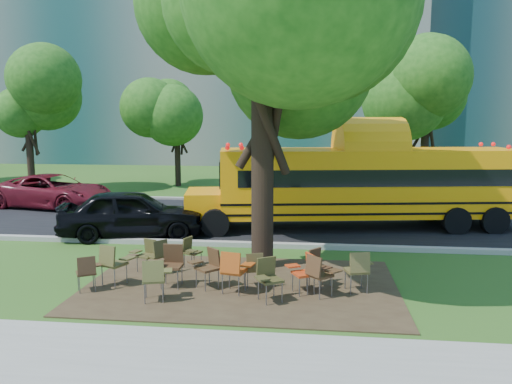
# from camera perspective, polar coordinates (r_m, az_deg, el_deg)

# --- Properties ---
(ground) EXTENTS (160.00, 160.00, 0.00)m
(ground) POSITION_cam_1_polar(r_m,az_deg,el_deg) (12.19, -6.08, -9.69)
(ground) COLOR #295319
(ground) RESTS_ON ground
(dirt_patch) EXTENTS (7.00, 4.50, 0.03)m
(dirt_patch) POSITION_cam_1_polar(r_m,az_deg,el_deg) (11.55, -1.70, -10.61)
(dirt_patch) COLOR #382819
(dirt_patch) RESTS_ON ground
(asphalt_road) EXTENTS (80.00, 8.00, 0.04)m
(asphalt_road) POSITION_cam_1_polar(r_m,az_deg,el_deg) (18.86, -1.44, -3.09)
(asphalt_road) COLOR black
(asphalt_road) RESTS_ON ground
(kerb_near) EXTENTS (80.00, 0.25, 0.14)m
(kerb_near) POSITION_cam_1_polar(r_m,az_deg,el_deg) (15.00, -3.57, -5.92)
(kerb_near) COLOR gray
(kerb_near) RESTS_ON ground
(kerb_far) EXTENTS (80.00, 0.25, 0.14)m
(kerb_far) POSITION_cam_1_polar(r_m,az_deg,el_deg) (22.85, -0.01, -0.94)
(kerb_far) COLOR gray
(kerb_far) RESTS_ON ground
(building_main) EXTENTS (38.00, 16.00, 22.00)m
(building_main) POSITION_cam_1_polar(r_m,az_deg,el_deg) (49.01, -6.24, 16.82)
(building_main) COLOR slate
(building_main) RESTS_ON ground
(bg_tree_0) EXTENTS (5.20, 5.20, 7.18)m
(bg_tree_0) POSITION_cam_1_polar(r_m,az_deg,el_deg) (28.35, -24.73, 9.24)
(bg_tree_0) COLOR black
(bg_tree_0) RESTS_ON ground
(bg_tree_2) EXTENTS (4.80, 4.80, 6.62)m
(bg_tree_2) POSITION_cam_1_polar(r_m,az_deg,el_deg) (28.34, -9.07, 9.17)
(bg_tree_2) COLOR black
(bg_tree_2) RESTS_ON ground
(bg_tree_3) EXTENTS (5.60, 5.60, 7.84)m
(bg_tree_3) POSITION_cam_1_polar(r_m,az_deg,el_deg) (25.91, 18.98, 10.72)
(bg_tree_3) COLOR black
(bg_tree_3) RESTS_ON ground
(main_tree) EXTENTS (7.20, 7.20, 9.24)m
(main_tree) POSITION_cam_1_polar(r_m,az_deg,el_deg) (12.53, 0.77, 16.92)
(main_tree) COLOR black
(main_tree) RESTS_ON ground
(school_bus) EXTENTS (11.45, 4.15, 2.75)m
(school_bus) POSITION_cam_1_polar(r_m,az_deg,el_deg) (17.51, 12.33, 1.03)
(school_bus) COLOR #FF9808
(school_bus) RESTS_ON ground
(chair_0) EXTENTS (0.55, 0.68, 0.83)m
(chair_0) POSITION_cam_1_polar(r_m,az_deg,el_deg) (11.60, -18.72, -8.40)
(chair_0) COLOR #412917
(chair_0) RESTS_ON ground
(chair_1) EXTENTS (0.78, 0.62, 0.97)m
(chair_1) POSITION_cam_1_polar(r_m,az_deg,el_deg) (11.78, -16.03, -7.55)
(chair_1) COLOR #4C4821
(chair_1) RESTS_ON ground
(chair_2) EXTENTS (0.64, 0.68, 0.93)m
(chair_2) POSITION_cam_1_polar(r_m,az_deg,el_deg) (10.58, -11.47, -9.36)
(chair_2) COLOR brown
(chair_2) RESTS_ON ground
(chair_3) EXTENTS (0.78, 0.62, 0.91)m
(chair_3) POSITION_cam_1_polar(r_m,az_deg,el_deg) (11.29, -5.45, -8.17)
(chair_3) COLOR #462D19
(chair_3) RESTS_ON ground
(chair_4) EXTENTS (0.73, 0.57, 0.97)m
(chair_4) POSITION_cam_1_polar(r_m,az_deg,el_deg) (10.83, -2.52, -8.65)
(chair_4) COLOR #A34211
(chair_4) RESTS_ON ground
(chair_5) EXTENTS (0.62, 0.77, 0.93)m
(chair_5) POSITION_cam_1_polar(r_m,az_deg,el_deg) (10.43, 1.36, -9.48)
(chair_5) COLOR #423D1C
(chair_5) RESTS_ON ground
(chair_6) EXTENTS (0.72, 0.60, 0.89)m
(chair_6) POSITION_cam_1_polar(r_m,az_deg,el_deg) (10.96, 5.63, -8.76)
(chair_6) COLOR #BE3914
(chair_6) RESTS_ON ground
(chair_7) EXTENTS (0.80, 0.63, 0.93)m
(chair_7) POSITION_cam_1_polar(r_m,az_deg,el_deg) (10.74, 7.21, -9.02)
(chair_7) COLOR #472D19
(chair_7) RESTS_ON ground
(chair_8) EXTENTS (0.59, 0.74, 0.87)m
(chair_8) POSITION_cam_1_polar(r_m,az_deg,el_deg) (12.48, -11.06, -6.80)
(chair_8) COLOR #433D1D
(chair_8) RESTS_ON ground
(chair_9) EXTENTS (0.66, 0.52, 0.82)m
(chair_9) POSITION_cam_1_polar(r_m,az_deg,el_deg) (12.70, -12.37, -6.71)
(chair_9) COLOR #4B4420
(chair_9) RESTS_ON ground
(chair_10) EXTENTS (0.50, 0.64, 0.79)m
(chair_10) POSITION_cam_1_polar(r_m,az_deg,el_deg) (12.84, -7.49, -6.51)
(chair_10) COLOR #443E1D
(chair_10) RESTS_ON ground
(chair_11) EXTENTS (0.57, 0.64, 0.84)m
(chair_11) POSITION_cam_1_polar(r_m,az_deg,el_deg) (11.24, -0.16, -8.44)
(chair_11) COLOR #4F4422
(chair_11) RESTS_ON ground
(chair_12) EXTENTS (0.59, 0.74, 0.86)m
(chair_12) POSITION_cam_1_polar(r_m,az_deg,el_deg) (11.42, 7.06, -8.15)
(chair_12) COLOR #422617
(chair_12) RESTS_ON ground
(chair_13) EXTENTS (0.65, 0.69, 0.95)m
(chair_13) POSITION_cam_1_polar(r_m,az_deg,el_deg) (11.13, 11.66, -8.41)
(chair_13) COLOR brown
(chair_13) RESTS_ON ground
(chair_14) EXTENTS (0.63, 0.58, 0.97)m
(chair_14) POSITION_cam_1_polar(r_m,az_deg,el_deg) (11.46, -9.73, -7.81)
(chair_14) COLOR #432A18
(chair_14) RESTS_ON ground
(black_car) EXTENTS (4.85, 2.85, 1.55)m
(black_car) POSITION_cam_1_polar(r_m,az_deg,el_deg) (16.42, -13.94, -2.38)
(black_car) COLOR black
(black_car) RESTS_ON ground
(bg_car_red) EXTENTS (5.55, 3.37, 1.44)m
(bg_car_red) POSITION_cam_1_polar(r_m,az_deg,el_deg) (22.83, -22.15, 0.08)
(bg_car_red) COLOR #5E101B
(bg_car_red) RESTS_ON ground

